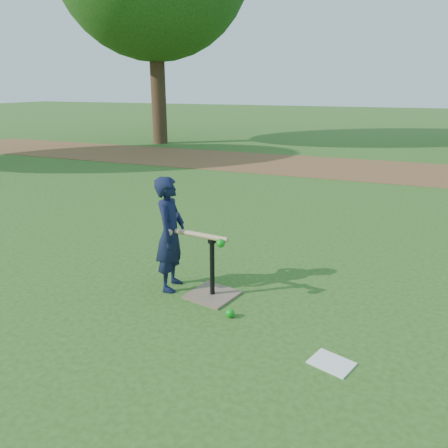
% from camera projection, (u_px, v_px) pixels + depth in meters
% --- Properties ---
extents(ground, '(80.00, 80.00, 0.00)m').
position_uv_depth(ground, '(177.00, 289.00, 4.42)').
color(ground, '#285116').
rests_on(ground, ground).
extents(dirt_strip, '(24.00, 3.00, 0.01)m').
position_uv_depth(dirt_strip, '(317.00, 166.00, 11.03)').
color(dirt_strip, brown).
rests_on(dirt_strip, ground).
extents(child, '(0.35, 0.46, 1.15)m').
position_uv_depth(child, '(170.00, 234.00, 4.28)').
color(child, black).
rests_on(child, ground).
extents(wiffle_ball_ground, '(0.08, 0.08, 0.08)m').
position_uv_depth(wiffle_ball_ground, '(230.00, 313.00, 3.87)').
color(wiffle_ball_ground, '#0D9314').
rests_on(wiffle_ball_ground, ground).
extents(clipboard, '(0.36, 0.31, 0.01)m').
position_uv_depth(clipboard, '(332.00, 363.00, 3.23)').
color(clipboard, white).
rests_on(clipboard, ground).
extents(batting_tee, '(0.51, 0.51, 0.61)m').
position_uv_depth(batting_tee, '(212.00, 285.00, 4.24)').
color(batting_tee, '#78604C').
rests_on(batting_tee, ground).
extents(swing_action, '(0.63, 0.18, 0.09)m').
position_uv_depth(swing_action, '(200.00, 236.00, 4.09)').
color(swing_action, tan).
rests_on(swing_action, ground).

